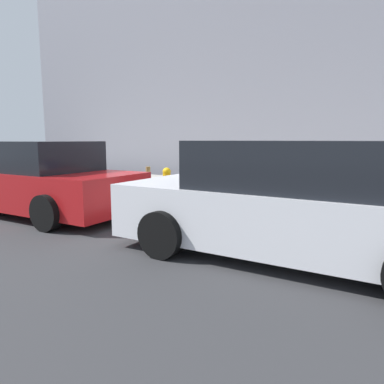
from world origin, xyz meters
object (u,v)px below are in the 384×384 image
object	(u,v)px
suitcase_silver_3	(242,188)
suitcase_olive_5	(200,185)
fire_hydrant	(167,181)
bollard_post	(148,181)
suitcase_navy_0	(312,191)
suitcase_teal_4	(221,187)
suitcase_maroon_1	(286,193)
parked_car_white_0	(291,203)
suitcase_red_2	(262,193)
parked_car_red_1	(37,180)

from	to	relation	value
suitcase_silver_3	suitcase_olive_5	world-z (taller)	suitcase_olive_5
fire_hydrant	bollard_post	size ratio (longest dim) A/B	0.98
suitcase_navy_0	suitcase_teal_4	xyz separation A→B (m)	(2.07, -0.01, -0.06)
suitcase_navy_0	suitcase_maroon_1	distance (m)	0.55
suitcase_silver_3	parked_car_white_0	world-z (taller)	parked_car_white_0
suitcase_teal_4	suitcase_olive_5	world-z (taller)	suitcase_olive_5
suitcase_red_2	bollard_post	xyz separation A→B (m)	(3.04, 0.12, 0.09)
suitcase_silver_3	suitcase_olive_5	distance (m)	1.11
suitcase_navy_0	parked_car_white_0	size ratio (longest dim) A/B	0.23
suitcase_maroon_1	parked_car_white_0	world-z (taller)	parked_car_white_0
suitcase_navy_0	bollard_post	bearing A→B (deg)	2.46
suitcase_silver_3	parked_car_red_1	world-z (taller)	parked_car_red_1
parked_car_red_1	parked_car_white_0	bearing A→B (deg)	180.00
suitcase_navy_0	parked_car_white_0	xyz separation A→B (m)	(-0.34, 2.69, 0.20)
suitcase_maroon_1	bollard_post	world-z (taller)	bollard_post
fire_hydrant	parked_car_red_1	distance (m)	3.05
suitcase_olive_5	bollard_post	xyz separation A→B (m)	(1.42, 0.21, 0.03)
suitcase_navy_0	suitcase_olive_5	size ratio (longest dim) A/B	1.11
suitcase_maroon_1	suitcase_olive_5	xyz separation A→B (m)	(2.12, 0.01, 0.03)
suitcase_maroon_1	parked_car_red_1	world-z (taller)	parked_car_red_1
parked_car_white_0	parked_car_red_1	world-z (taller)	parked_car_white_0
suitcase_maroon_1	bollard_post	xyz separation A→B (m)	(3.55, 0.23, 0.05)
bollard_post	parked_car_white_0	xyz separation A→B (m)	(-4.43, 2.51, 0.22)
suitcase_navy_0	suitcase_silver_3	bearing A→B (deg)	-0.90
bollard_post	parked_car_white_0	world-z (taller)	parked_car_white_0
suitcase_teal_4	parked_car_white_0	bearing A→B (deg)	131.85
fire_hydrant	suitcase_silver_3	bearing A→B (deg)	-178.60
suitcase_red_2	fire_hydrant	size ratio (longest dim) A/B	0.84
suitcase_red_2	bollard_post	bearing A→B (deg)	2.29
suitcase_red_2	suitcase_teal_4	distance (m)	1.03
fire_hydrant	parked_car_red_1	world-z (taller)	parked_car_red_1
parked_car_white_0	suitcase_teal_4	bearing A→B (deg)	-48.15
suitcase_olive_5	suitcase_navy_0	bearing A→B (deg)	179.18
bollard_post	suitcase_red_2	bearing A→B (deg)	-177.71
bollard_post	suitcase_silver_3	bearing A→B (deg)	-175.49
suitcase_silver_3	parked_car_white_0	xyz separation A→B (m)	(-1.89, 2.71, 0.25)
suitcase_maroon_1	suitcase_silver_3	world-z (taller)	suitcase_silver_3
suitcase_maroon_1	suitcase_teal_4	world-z (taller)	suitcase_teal_4
parked_car_white_0	suitcase_silver_3	bearing A→B (deg)	-55.08
suitcase_maroon_1	suitcase_silver_3	bearing A→B (deg)	1.61
suitcase_maroon_1	suitcase_teal_4	size ratio (longest dim) A/B	0.81
suitcase_teal_4	suitcase_olive_5	bearing A→B (deg)	-2.79
suitcase_red_2	parked_car_red_1	xyz separation A→B (m)	(4.04, 2.63, 0.31)
suitcase_red_2	bollard_post	distance (m)	3.04
suitcase_silver_3	fire_hydrant	size ratio (longest dim) A/B	1.30
bollard_post	parked_car_red_1	size ratio (longest dim) A/B	0.16
suitcase_olive_5	bollard_post	size ratio (longest dim) A/B	1.35
suitcase_red_2	parked_car_white_0	bearing A→B (deg)	117.83
suitcase_maroon_1	suitcase_olive_5	size ratio (longest dim) A/B	0.69
suitcase_silver_3	fire_hydrant	world-z (taller)	suitcase_silver_3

